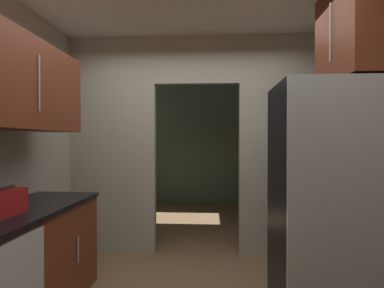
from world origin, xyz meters
The scene contains 7 objects.
kitchen_partition centered at (-0.02, 1.55, 1.45)m, with size 3.08×0.12×2.69m.
adjoining_room_shell centered at (0.00, 3.75, 1.34)m, with size 3.08×3.40×2.69m.
refrigerator centered at (1.11, 0.12, 0.92)m, with size 0.75×0.78×1.84m.
lower_cabinet_run centered at (-1.22, -0.10, 0.44)m, with size 0.63×1.70×0.89m.
upper_cabinet_counterside centered at (-1.22, -0.10, 1.83)m, with size 0.36×1.53×0.69m.
upper_cabinet_fridgeside centered at (1.36, 0.22, 2.27)m, with size 0.36×0.82×0.80m.
boombox centered at (-1.19, -0.30, 0.97)m, with size 0.16×0.37×0.20m.
Camera 1 is at (0.24, -2.37, 1.40)m, focal length 29.66 mm.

